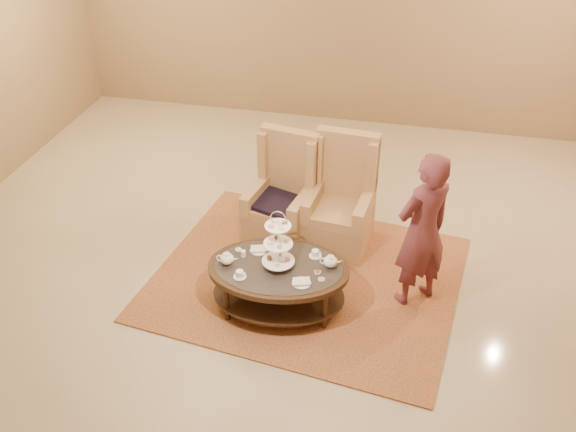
% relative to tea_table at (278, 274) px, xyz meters
% --- Properties ---
extents(ground, '(8.00, 8.00, 0.00)m').
position_rel_tea_table_xyz_m(ground, '(0.01, 0.31, -0.40)').
color(ground, tan).
rests_on(ground, ground).
extents(ceiling, '(8.00, 8.00, 0.02)m').
position_rel_tea_table_xyz_m(ceiling, '(0.01, 0.31, -0.40)').
color(ceiling, beige).
rests_on(ceiling, ground).
extents(wall_back, '(8.00, 0.04, 3.50)m').
position_rel_tea_table_xyz_m(wall_back, '(0.01, 4.31, 1.35)').
color(wall_back, '#937650').
rests_on(wall_back, ground).
extents(rug, '(3.28, 2.85, 0.02)m').
position_rel_tea_table_xyz_m(rug, '(0.18, 0.48, -0.39)').
color(rug, '#B0733E').
rests_on(rug, ground).
extents(tea_table, '(1.41, 1.04, 1.11)m').
position_rel_tea_table_xyz_m(tea_table, '(0.00, 0.00, 0.00)').
color(tea_table, black).
rests_on(tea_table, ground).
extents(armchair_left, '(0.76, 0.78, 1.21)m').
position_rel_tea_table_xyz_m(armchair_left, '(-0.23, 1.19, 0.01)').
color(armchair_left, tan).
rests_on(armchair_left, ground).
extents(armchair_right, '(0.73, 0.75, 1.24)m').
position_rel_tea_table_xyz_m(armchair_right, '(0.39, 1.22, 0.01)').
color(armchair_right, tan).
rests_on(armchair_right, ground).
extents(person, '(0.69, 0.67, 1.60)m').
position_rel_tea_table_xyz_m(person, '(1.26, 0.41, 0.40)').
color(person, brown).
rests_on(person, ground).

